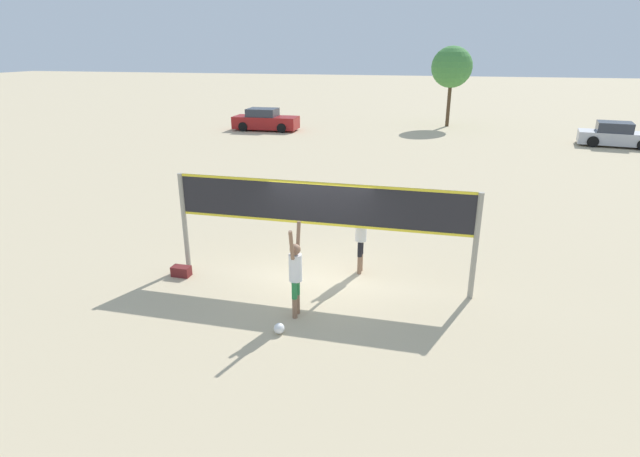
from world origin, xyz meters
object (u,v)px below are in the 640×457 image
object	(u,v)px
gear_bag	(181,271)
parked_car_mid	(265,121)
volleyball_net	(320,214)
player_blocker	(361,231)
volleyball	(279,328)
tree_left_cluster	(452,67)
player_spiker	(295,270)
parked_car_near	(616,136)

from	to	relation	value
gear_bag	parked_car_mid	bearing A→B (deg)	104.77
volleyball_net	parked_car_mid	bearing A→B (deg)	113.02
player_blocker	gear_bag	size ratio (longest dim) A/B	4.59
volleyball	parked_car_mid	world-z (taller)	parked_car_mid
parked_car_mid	tree_left_cluster	bearing A→B (deg)	20.75
volleyball	player_spiker	bearing A→B (deg)	80.24
volleyball_net	player_blocker	xyz separation A→B (m)	(0.88, 0.77, -0.65)
parked_car_near	volleyball	bearing A→B (deg)	-108.47
gear_bag	parked_car_mid	world-z (taller)	parked_car_mid
volleyball	parked_car_mid	xyz separation A→B (m)	(-9.39, 25.17, 0.57)
parked_car_near	parked_car_mid	xyz separation A→B (m)	(-22.13, 0.75, 0.05)
volleyball_net	player_blocker	bearing A→B (deg)	41.19
volleyball	gear_bag	world-z (taller)	gear_bag
volleyball_net	parked_car_near	world-z (taller)	volleyball_net
parked_car_near	parked_car_mid	bearing A→B (deg)	-172.87
player_spiker	player_blocker	world-z (taller)	player_blocker
player_blocker	volleyball	size ratio (longest dim) A/B	9.68
volleyball_net	player_spiker	xyz separation A→B (m)	(-0.09, -1.77, -0.69)
player_spiker	parked_car_mid	size ratio (longest dim) A/B	0.46
player_blocker	parked_car_mid	distance (m)	24.25
player_spiker	parked_car_mid	bearing A→B (deg)	21.33
volleyball	parked_car_near	bearing A→B (deg)	62.44
volleyball	gear_bag	distance (m)	3.83
parked_car_near	tree_left_cluster	world-z (taller)	tree_left_cluster
volleyball_net	player_spiker	bearing A→B (deg)	-92.91
player_spiker	volleyball_net	bearing A→B (deg)	-2.91
player_spiker	gear_bag	bearing A→B (deg)	70.45
player_blocker	volleyball	xyz separation A→B (m)	(-1.10, -3.31, -1.02)
player_spiker	volleyball	xyz separation A→B (m)	(-0.13, -0.77, -0.97)
player_spiker	parked_car_near	world-z (taller)	player_spiker
gear_bag	tree_left_cluster	world-z (taller)	tree_left_cluster
gear_bag	parked_car_near	distance (m)	27.56
volleyball_net	volleyball	size ratio (longest dim) A/B	33.06
player_blocker	volleyball	bearing A→B (deg)	-18.35
player_blocker	parked_car_mid	bearing A→B (deg)	-154.36
gear_bag	parked_car_near	xyz separation A→B (m)	(16.02, 22.43, 0.50)
gear_bag	tree_left_cluster	distance (m)	29.20
player_spiker	tree_left_cluster	size ratio (longest dim) A/B	0.37
volleyball	tree_left_cluster	xyz separation A→B (m)	(3.04, 30.21, 4.07)
volleyball_net	player_spiker	distance (m)	1.90
player_blocker	parked_car_near	bearing A→B (deg)	151.12
parked_car_near	parked_car_mid	size ratio (longest dim) A/B	0.96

